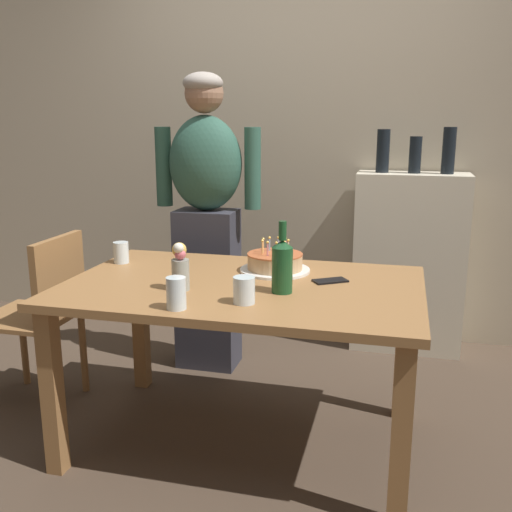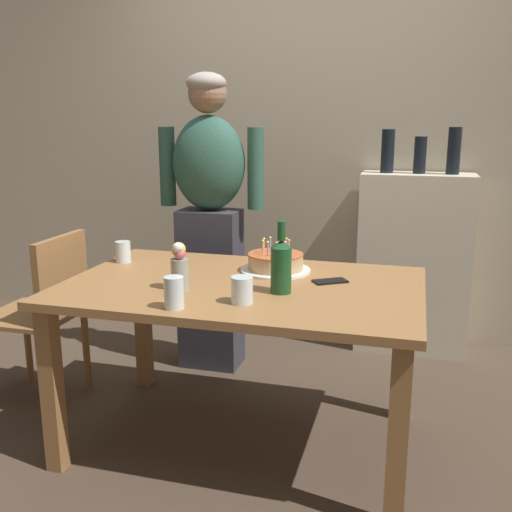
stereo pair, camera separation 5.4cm
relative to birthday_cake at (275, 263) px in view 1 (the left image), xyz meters
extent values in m
plane|color=#47382B|center=(-0.09, -0.23, -0.78)|extent=(10.00, 10.00, 0.00)
cube|color=tan|center=(-0.09, 1.32, 0.52)|extent=(5.20, 0.10, 2.60)
cube|color=olive|center=(-0.09, -0.23, -0.06)|extent=(1.50, 0.96, 0.03)
cube|color=olive|center=(-0.77, -0.64, -0.43)|extent=(0.07, 0.07, 0.70)
cube|color=olive|center=(0.59, -0.64, -0.43)|extent=(0.07, 0.07, 0.70)
cube|color=olive|center=(-0.77, 0.18, -0.43)|extent=(0.07, 0.07, 0.70)
cube|color=olive|center=(0.59, 0.18, -0.43)|extent=(0.07, 0.07, 0.70)
cylinder|color=white|center=(0.00, 0.00, -0.03)|extent=(0.32, 0.32, 0.01)
cylinder|color=tan|center=(0.00, 0.00, 0.01)|extent=(0.25, 0.25, 0.07)
cylinder|color=#B75B33|center=(0.00, 0.00, 0.04)|extent=(0.25, 0.25, 0.01)
cylinder|color=#93B7DB|center=(0.00, 0.06, 0.07)|extent=(0.01, 0.01, 0.06)
sphere|color=#F9C64C|center=(0.00, 0.06, 0.11)|extent=(0.01, 0.01, 0.01)
cylinder|color=#93B7DB|center=(-0.04, 0.05, 0.07)|extent=(0.01, 0.01, 0.06)
sphere|color=#F9C64C|center=(-0.04, 0.05, 0.11)|extent=(0.01, 0.01, 0.01)
cylinder|color=#EAB266|center=(-0.06, 0.01, 0.07)|extent=(0.01, 0.01, 0.06)
sphere|color=#F9C64C|center=(-0.06, 0.01, 0.11)|extent=(0.01, 0.01, 0.01)
cylinder|color=#EAB266|center=(-0.05, -0.03, 0.07)|extent=(0.01, 0.01, 0.06)
sphere|color=#F9C64C|center=(-0.05, -0.03, 0.11)|extent=(0.01, 0.01, 0.01)
cylinder|color=pink|center=(-0.02, -0.06, 0.07)|extent=(0.01, 0.01, 0.06)
sphere|color=#F9C64C|center=(-0.02, -0.06, 0.11)|extent=(0.01, 0.01, 0.01)
cylinder|color=pink|center=(0.02, -0.06, 0.07)|extent=(0.01, 0.01, 0.06)
sphere|color=#F9C64C|center=(0.02, -0.06, 0.11)|extent=(0.01, 0.01, 0.01)
cylinder|color=pink|center=(0.05, -0.03, 0.07)|extent=(0.01, 0.01, 0.06)
sphere|color=#F9C64C|center=(0.05, -0.03, 0.11)|extent=(0.01, 0.01, 0.01)
cylinder|color=beige|center=(0.06, 0.01, 0.07)|extent=(0.01, 0.01, 0.06)
sphere|color=#F9C64C|center=(0.06, 0.01, 0.11)|extent=(0.01, 0.01, 0.01)
cylinder|color=pink|center=(0.04, 0.04, 0.07)|extent=(0.01, 0.01, 0.06)
sphere|color=#F9C64C|center=(0.04, 0.04, 0.11)|extent=(0.01, 0.01, 0.01)
cylinder|color=silver|center=(-0.23, -0.61, 0.02)|extent=(0.07, 0.07, 0.12)
cylinder|color=silver|center=(-0.01, -0.49, 0.01)|extent=(0.08, 0.08, 0.10)
cylinder|color=silver|center=(-0.75, -0.02, 0.01)|extent=(0.07, 0.07, 0.10)
cylinder|color=#194723|center=(0.10, -0.31, 0.05)|extent=(0.08, 0.08, 0.18)
cone|color=#194723|center=(0.10, -0.31, 0.16)|extent=(0.08, 0.08, 0.03)
cylinder|color=#194723|center=(0.10, -0.31, 0.21)|extent=(0.03, 0.03, 0.08)
cube|color=black|center=(0.27, -0.11, -0.04)|extent=(0.16, 0.14, 0.01)
cylinder|color=#999E93|center=(-0.31, -0.38, 0.02)|extent=(0.07, 0.07, 0.13)
sphere|color=silver|center=(-0.31, -0.39, 0.14)|extent=(0.04, 0.04, 0.04)
sphere|color=gold|center=(-0.31, -0.37, 0.13)|extent=(0.06, 0.06, 0.06)
sphere|color=#DB6670|center=(-0.31, -0.39, 0.11)|extent=(0.05, 0.05, 0.05)
cube|color=#33333D|center=(-0.51, 0.55, -0.32)|extent=(0.34, 0.23, 0.92)
ellipsoid|color=#2D5647|center=(-0.51, 0.55, 0.40)|extent=(0.41, 0.27, 0.52)
sphere|color=#936B51|center=(-0.51, 0.55, 0.77)|extent=(0.21, 0.21, 0.21)
ellipsoid|color=gray|center=(-0.51, 0.53, 0.82)|extent=(0.21, 0.21, 0.12)
cylinder|color=#2D5647|center=(-0.25, 0.58, 0.37)|extent=(0.09, 0.09, 0.44)
cylinder|color=#2D5647|center=(-0.77, 0.58, 0.37)|extent=(0.09, 0.09, 0.44)
cube|color=olive|center=(-1.22, -0.13, -0.32)|extent=(0.42, 0.42, 0.02)
cube|color=olive|center=(-1.03, -0.13, -0.11)|extent=(0.04, 0.40, 0.40)
cylinder|color=olive|center=(-1.40, 0.05, -0.55)|extent=(0.04, 0.04, 0.45)
cylinder|color=olive|center=(-1.04, 0.05, -0.55)|extent=(0.04, 0.04, 0.45)
cylinder|color=olive|center=(-1.04, -0.31, -0.55)|extent=(0.04, 0.04, 0.45)
cube|color=beige|center=(0.61, 1.10, -0.23)|extent=(0.66, 0.30, 1.10)
cylinder|color=black|center=(0.42, 1.10, 0.45)|extent=(0.08, 0.08, 0.26)
cylinder|color=black|center=(0.61, 1.10, 0.43)|extent=(0.07, 0.07, 0.22)
cylinder|color=black|center=(0.79, 1.10, 0.46)|extent=(0.08, 0.08, 0.27)
camera|label=1|loc=(0.55, -2.51, 0.64)|focal=40.85mm
camera|label=2|loc=(0.60, -2.50, 0.64)|focal=40.85mm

